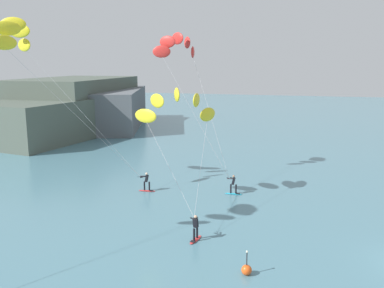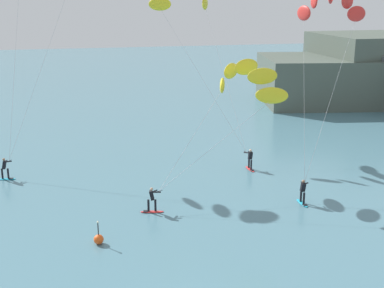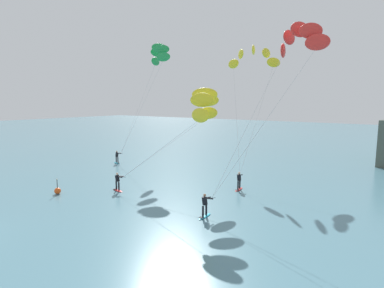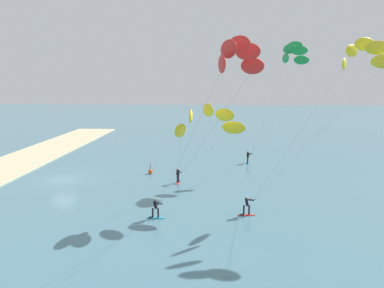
{
  "view_description": "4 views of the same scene",
  "coord_description": "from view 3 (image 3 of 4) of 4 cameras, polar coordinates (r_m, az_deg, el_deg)",
  "views": [
    {
      "loc": [
        -23.66,
        7.0,
        11.13
      ],
      "look_at": [
        4.32,
        14.39,
        5.41
      ],
      "focal_mm": 39.08,
      "sensor_mm": 36.0,
      "label": 1
    },
    {
      "loc": [
        -3.99,
        -17.54,
        13.42
      ],
      "look_at": [
        3.26,
        14.37,
        3.99
      ],
      "focal_mm": 49.02,
      "sensor_mm": 36.0,
      "label": 2
    },
    {
      "loc": [
        21.57,
        -5.14,
        8.03
      ],
      "look_at": [
        3.97,
        19.67,
        3.84
      ],
      "focal_mm": 28.9,
      "sensor_mm": 36.0,
      "label": 3
    },
    {
      "loc": [
        36.68,
        16.98,
        11.08
      ],
      "look_at": [
        1.07,
        14.7,
        4.49
      ],
      "focal_mm": 32.42,
      "sensor_mm": 36.0,
      "label": 4
    }
  ],
  "objects": [
    {
      "name": "kitesurfer_nearshore",
      "position": [
        37.95,
        11.18,
        14.93
      ],
      "size": [
        6.75,
        12.22,
        14.6
      ],
      "color": "red",
      "rests_on": "ground"
    },
    {
      "name": "kitesurfer_downwind",
      "position": [
        24.77,
        18.53,
        16.85
      ],
      "size": [
        6.74,
        8.77,
        13.78
      ],
      "color": "#23ADD1",
      "rests_on": "ground"
    },
    {
      "name": "kitesurfer_mid_water",
      "position": [
        42.18,
        -6.37,
        15.59
      ],
      "size": [
        7.03,
        7.39,
        15.56
      ],
      "color": "#23ADD1",
      "rests_on": "ground"
    },
    {
      "name": "kitesurfer_far_out",
      "position": [
        25.8,
        1.74,
        6.75
      ],
      "size": [
        10.04,
        6.96,
        9.16
      ],
      "color": "red",
      "rests_on": "ground"
    },
    {
      "name": "marker_buoy",
      "position": [
        29.74,
        -23.56,
        -7.9
      ],
      "size": [
        0.56,
        0.56,
        1.38
      ],
      "color": "#EA5119",
      "rests_on": "ground"
    }
  ]
}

